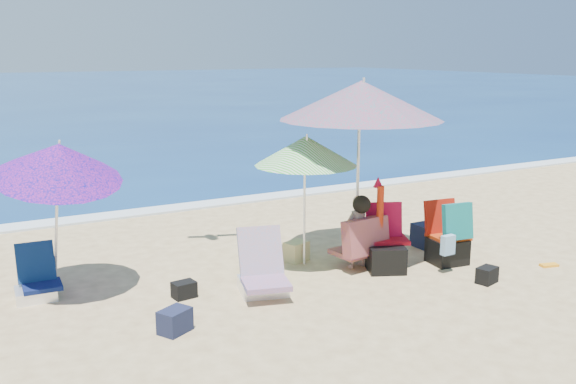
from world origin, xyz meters
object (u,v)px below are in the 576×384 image
umbrella_striped (306,151)px  furled_umbrella (379,218)px  camp_chair_left (386,251)px  umbrella_blue (58,161)px  chair_navy (37,284)px  person_center (360,233)px  camp_chair_right (448,241)px  umbrella_turquoise (361,100)px  chair_rainbow (263,277)px

umbrella_striped → furled_umbrella: umbrella_striped is taller
camp_chair_left → umbrella_blue: bearing=164.9°
furled_umbrella → camp_chair_left: (0.04, -0.12, -0.42)m
umbrella_blue → chair_navy: bearing=158.2°
umbrella_blue → person_center: bearing=-12.9°
furled_umbrella → person_center: furled_umbrella is taller
camp_chair_right → person_center: bearing=159.1°
chair_navy → camp_chair_left: size_ratio=0.72×
umbrella_blue → camp_chair_right: (4.74, -1.27, -1.30)m
umbrella_blue → chair_navy: (-0.32, 0.13, -1.45)m
person_center → umbrella_turquoise: bearing=58.7°
umbrella_striped → umbrella_turquoise: bearing=-9.4°
umbrella_striped → furled_umbrella: size_ratio=1.46×
umbrella_striped → chair_navy: bearing=170.9°
furled_umbrella → person_center: (-0.23, 0.10, -0.19)m
umbrella_turquoise → furled_umbrella: bearing=-82.1°
camp_chair_left → chair_rainbow: bearing=179.1°
umbrella_blue → camp_chair_right: umbrella_blue is taller
umbrella_striped → chair_navy: (-3.33, 0.54, -1.40)m
umbrella_striped → camp_chair_left: 1.69m
umbrella_turquoise → umbrella_striped: (-0.77, 0.13, -0.63)m
umbrella_blue → camp_chair_right: bearing=-14.9°
umbrella_turquoise → chair_navy: size_ratio=4.51×
umbrella_striped → chair_rainbow: bearing=-147.2°
chair_rainbow → person_center: person_center is taller
chair_navy → umbrella_turquoise: bearing=-9.2°
camp_chair_right → umbrella_striped: bearing=153.7°
chair_rainbow → person_center: bearing=7.1°
camp_chair_left → person_center: bearing=141.0°
furled_umbrella → chair_navy: furled_umbrella is taller
furled_umbrella → person_center: bearing=156.5°
furled_umbrella → chair_rainbow: (-1.77, -0.09, -0.47)m
umbrella_striped → chair_rainbow: umbrella_striped is taller
furled_umbrella → person_center: 0.32m
chair_navy → chair_rainbow: (2.38, -1.15, 0.04)m
umbrella_striped → chair_navy: size_ratio=2.91×
umbrella_turquoise → person_center: size_ratio=2.80×
umbrella_blue → furled_umbrella: size_ratio=1.61×
chair_navy → camp_chair_left: 4.35m
umbrella_turquoise → camp_chair_left: size_ratio=3.26×
umbrella_turquoise → furled_umbrella: 1.57m
chair_navy → person_center: (3.92, -0.96, 0.32)m
umbrella_turquoise → chair_rainbow: (-1.71, -0.48, -2.00)m
chair_navy → chair_rainbow: size_ratio=0.70×
umbrella_striped → umbrella_blue: bearing=172.3°
camp_chair_right → camp_chair_left: bearing=165.9°
umbrella_blue → chair_navy: umbrella_blue is taller
chair_navy → chair_rainbow: 2.65m
furled_umbrella → chair_navy: (-4.15, 1.06, -0.51)m
chair_rainbow → furled_umbrella: bearing=2.9°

